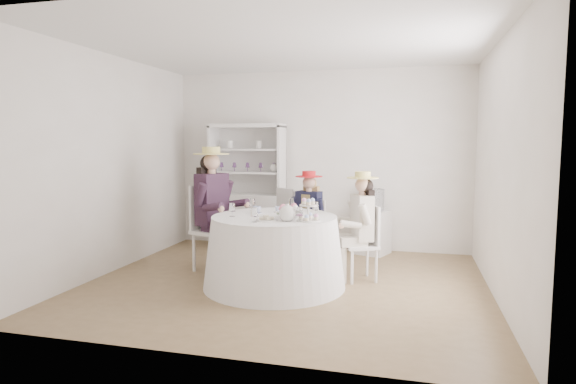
# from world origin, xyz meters

# --- Properties ---
(ground) EXTENTS (4.50, 4.50, 0.00)m
(ground) POSITION_xyz_m (0.00, 0.00, 0.00)
(ground) COLOR brown
(ground) RESTS_ON ground
(ceiling) EXTENTS (4.50, 4.50, 0.00)m
(ceiling) POSITION_xyz_m (0.00, 0.00, 2.70)
(ceiling) COLOR white
(ceiling) RESTS_ON wall_back
(wall_back) EXTENTS (4.50, 0.00, 4.50)m
(wall_back) POSITION_xyz_m (0.00, 2.00, 1.35)
(wall_back) COLOR silver
(wall_back) RESTS_ON ground
(wall_front) EXTENTS (4.50, 0.00, 4.50)m
(wall_front) POSITION_xyz_m (0.00, -2.00, 1.35)
(wall_front) COLOR silver
(wall_front) RESTS_ON ground
(wall_left) EXTENTS (0.00, 4.50, 4.50)m
(wall_left) POSITION_xyz_m (-2.25, 0.00, 1.35)
(wall_left) COLOR silver
(wall_left) RESTS_ON ground
(wall_right) EXTENTS (0.00, 4.50, 4.50)m
(wall_right) POSITION_xyz_m (2.25, 0.00, 1.35)
(wall_right) COLOR silver
(wall_right) RESTS_ON ground
(tea_table) EXTENTS (1.60, 1.60, 0.80)m
(tea_table) POSITION_xyz_m (-0.10, -0.14, 0.40)
(tea_table) COLOR white
(tea_table) RESTS_ON ground
(hutch) EXTENTS (1.14, 0.46, 1.89)m
(hutch) POSITION_xyz_m (-1.03, 1.67, 0.67)
(hutch) COLOR silver
(hutch) RESTS_ON ground
(side_table) EXTENTS (0.53, 0.53, 0.64)m
(side_table) POSITION_xyz_m (0.86, 1.75, 0.32)
(side_table) COLOR silver
(side_table) RESTS_ON ground
(hatbox) EXTENTS (0.32, 0.32, 0.31)m
(hatbox) POSITION_xyz_m (0.86, 1.75, 0.79)
(hatbox) COLOR black
(hatbox) RESTS_ON side_table
(guest_left) EXTENTS (0.65, 0.59, 1.57)m
(guest_left) POSITION_xyz_m (-1.02, 0.31, 0.88)
(guest_left) COLOR silver
(guest_left) RESTS_ON ground
(guest_mid) EXTENTS (0.47, 0.50, 1.25)m
(guest_mid) POSITION_xyz_m (0.07, 0.87, 0.71)
(guest_mid) COLOR silver
(guest_mid) RESTS_ON ground
(guest_right) EXTENTS (0.54, 0.49, 1.29)m
(guest_right) POSITION_xyz_m (0.81, 0.34, 0.72)
(guest_right) COLOR silver
(guest_right) RESTS_ON ground
(spare_chair) EXTENTS (0.58, 0.58, 1.00)m
(spare_chair) POSITION_xyz_m (-0.20, 1.11, 0.54)
(spare_chair) COLOR silver
(spare_chair) RESTS_ON ground
(teacup_a) EXTENTS (0.12, 0.12, 0.07)m
(teacup_a) POSITION_xyz_m (-0.35, -0.00, 0.84)
(teacup_a) COLOR white
(teacup_a) RESTS_ON tea_table
(teacup_b) EXTENTS (0.07, 0.07, 0.06)m
(teacup_b) POSITION_xyz_m (-0.14, 0.15, 0.83)
(teacup_b) COLOR white
(teacup_b) RESTS_ON tea_table
(teacup_c) EXTENTS (0.11, 0.11, 0.07)m
(teacup_c) POSITION_xyz_m (0.14, -0.01, 0.84)
(teacup_c) COLOR white
(teacup_c) RESTS_ON tea_table
(flower_bowl) EXTENTS (0.24, 0.24, 0.06)m
(flower_bowl) POSITION_xyz_m (0.13, -0.16, 0.83)
(flower_bowl) COLOR white
(flower_bowl) RESTS_ON tea_table
(flower_arrangement) EXTENTS (0.19, 0.18, 0.07)m
(flower_arrangement) POSITION_xyz_m (0.09, -0.23, 0.89)
(flower_arrangement) COLOR pink
(flower_arrangement) RESTS_ON tea_table
(table_teapot) EXTENTS (0.25, 0.18, 0.19)m
(table_teapot) POSITION_xyz_m (0.13, -0.44, 0.88)
(table_teapot) COLOR white
(table_teapot) RESTS_ON tea_table
(sandwich_plate) EXTENTS (0.23, 0.23, 0.05)m
(sandwich_plate) POSITION_xyz_m (-0.09, -0.46, 0.82)
(sandwich_plate) COLOR white
(sandwich_plate) RESTS_ON tea_table
(cupcake_stand) EXTENTS (0.25, 0.25, 0.23)m
(cupcake_stand) POSITION_xyz_m (0.34, -0.38, 0.89)
(cupcake_stand) COLOR white
(cupcake_stand) RESTS_ON tea_table
(stemware_set) EXTENTS (0.96, 1.00, 0.15)m
(stemware_set) POSITION_xyz_m (-0.10, -0.14, 0.88)
(stemware_set) COLOR white
(stemware_set) RESTS_ON tea_table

